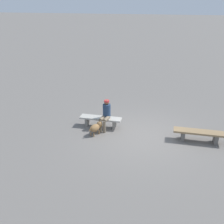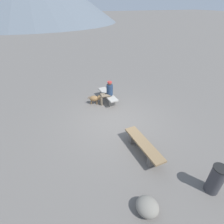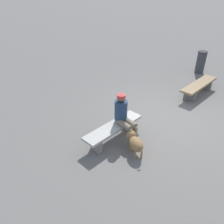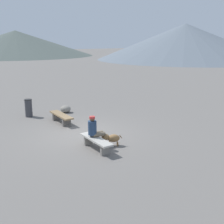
{
  "view_description": "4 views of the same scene",
  "coord_description": "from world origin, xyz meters",
  "px_view_note": "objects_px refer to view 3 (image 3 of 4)",
  "views": [
    {
      "loc": [
        -1.36,
        8.89,
        4.82
      ],
      "look_at": [
        1.3,
        -0.14,
        0.81
      ],
      "focal_mm": 41.68,
      "sensor_mm": 36.0,
      "label": 1
    },
    {
      "loc": [
        -5.62,
        2.38,
        4.42
      ],
      "look_at": [
        0.01,
        0.16,
        0.51
      ],
      "focal_mm": 27.33,
      "sensor_mm": 36.0,
      "label": 2
    },
    {
      "loc": [
        4.94,
        3.0,
        3.63
      ],
      "look_at": [
        1.39,
        -0.88,
        0.39
      ],
      "focal_mm": 35.95,
      "sensor_mm": 36.0,
      "label": 3
    },
    {
      "loc": [
        10.47,
        -4.79,
        3.9
      ],
      "look_at": [
        -0.73,
        1.88,
        0.56
      ],
      "focal_mm": 45.39,
      "sensor_mm": 36.0,
      "label": 4
    }
  ],
  "objects_px": {
    "seated_person": "(124,115)",
    "trash_bin": "(201,62)",
    "bench_left": "(199,87)",
    "bench_right": "(113,129)",
    "dog": "(135,142)"
  },
  "relations": [
    {
      "from": "dog",
      "to": "trash_bin",
      "type": "bearing_deg",
      "value": -52.72
    },
    {
      "from": "seated_person",
      "to": "dog",
      "type": "height_order",
      "value": "seated_person"
    },
    {
      "from": "seated_person",
      "to": "bench_right",
      "type": "bearing_deg",
      "value": -14.82
    },
    {
      "from": "bench_left",
      "to": "bench_right",
      "type": "bearing_deg",
      "value": -5.25
    },
    {
      "from": "seated_person",
      "to": "bench_left",
      "type": "bearing_deg",
      "value": -175.54
    },
    {
      "from": "bench_right",
      "to": "trash_bin",
      "type": "relative_size",
      "value": 1.89
    },
    {
      "from": "bench_left",
      "to": "bench_right",
      "type": "distance_m",
      "value": 3.91
    },
    {
      "from": "seated_person",
      "to": "trash_bin",
      "type": "xyz_separation_m",
      "value": [
        -5.6,
        -0.98,
        -0.22
      ]
    },
    {
      "from": "dog",
      "to": "trash_bin",
      "type": "xyz_separation_m",
      "value": [
        -5.82,
        -1.58,
        0.15
      ]
    },
    {
      "from": "dog",
      "to": "bench_right",
      "type": "bearing_deg",
      "value": 25.32
    },
    {
      "from": "seated_person",
      "to": "trash_bin",
      "type": "relative_size",
      "value": 1.32
    },
    {
      "from": "seated_person",
      "to": "dog",
      "type": "distance_m",
      "value": 0.74
    },
    {
      "from": "bench_left",
      "to": "seated_person",
      "type": "relative_size",
      "value": 1.58
    },
    {
      "from": "bench_left",
      "to": "bench_right",
      "type": "xyz_separation_m",
      "value": [
        3.9,
        -0.15,
        0.01
      ]
    },
    {
      "from": "dog",
      "to": "trash_bin",
      "type": "height_order",
      "value": "trash_bin"
    }
  ]
}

